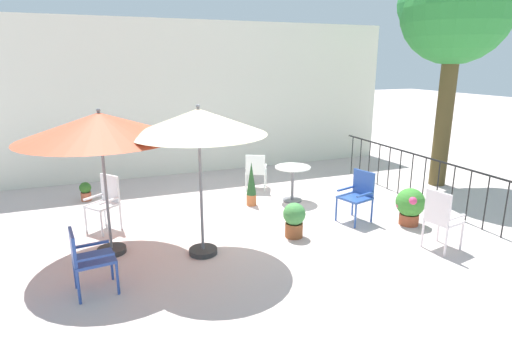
# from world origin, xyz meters

# --- Properties ---
(ground_plane) EXTENTS (60.00, 60.00, 0.00)m
(ground_plane) POSITION_xyz_m (0.00, 0.00, 0.00)
(ground_plane) COLOR beige
(villa_facade) EXTENTS (10.74, 0.30, 3.92)m
(villa_facade) POSITION_xyz_m (0.00, 4.02, 1.96)
(villa_facade) COLOR silver
(villa_facade) RESTS_ON ground
(terrace_railing) EXTENTS (0.03, 4.85, 1.01)m
(terrace_railing) POSITION_xyz_m (3.57, 0.00, 0.68)
(terrace_railing) COLOR black
(terrace_railing) RESTS_ON ground
(shade_tree) EXTENTS (2.54, 2.42, 5.24)m
(shade_tree) POSITION_xyz_m (4.99, 0.66, 4.00)
(shade_tree) COLOR brown
(shade_tree) RESTS_ON ground
(patio_umbrella_0) EXTENTS (1.99, 1.99, 2.32)m
(patio_umbrella_0) POSITION_xyz_m (-1.30, -0.98, 2.05)
(patio_umbrella_0) COLOR #2D2D2D
(patio_umbrella_0) RESTS_ON ground
(patio_umbrella_1) EXTENTS (2.34, 2.34, 2.26)m
(patio_umbrella_1) POSITION_xyz_m (-2.63, -0.43, 1.99)
(patio_umbrella_1) COLOR #2D2D2D
(patio_umbrella_1) RESTS_ON ground
(cafe_table_0) EXTENTS (0.75, 0.75, 0.76)m
(cafe_table_0) POSITION_xyz_m (1.11, 0.80, 0.53)
(cafe_table_0) COLOR white
(cafe_table_0) RESTS_ON ground
(patio_chair_0) EXTENTS (0.55, 0.51, 0.88)m
(patio_chair_0) POSITION_xyz_m (-2.94, -1.56, 0.51)
(patio_chair_0) COLOR #2B4898
(patio_chair_0) RESTS_ON ground
(patio_chair_1) EXTENTS (0.62, 0.61, 0.95)m
(patio_chair_1) POSITION_xyz_m (1.74, -0.67, 0.55)
(patio_chair_1) COLOR #2A4D9A
(patio_chair_1) RESTS_ON ground
(patio_chair_2) EXTENTS (0.53, 0.53, 0.99)m
(patio_chair_2) POSITION_xyz_m (2.21, -2.20, 0.57)
(patio_chair_2) COLOR white
(patio_chair_2) RESTS_ON ground
(patio_chair_3) EXTENTS (0.63, 0.64, 0.86)m
(patio_chair_3) POSITION_xyz_m (0.67, 1.81, 0.49)
(patio_chair_3) COLOR white
(patio_chair_3) RESTS_ON ground
(patio_chair_4) EXTENTS (0.63, 0.63, 0.97)m
(patio_chair_4) POSITION_xyz_m (-2.65, 0.61, 0.56)
(patio_chair_4) COLOR white
(patio_chair_4) RESTS_ON ground
(potted_plant_0) EXTENTS (0.52, 0.52, 0.69)m
(potted_plant_0) POSITION_xyz_m (2.52, -1.19, 0.38)
(potted_plant_0) COLOR #9A472B
(potted_plant_0) RESTS_ON ground
(potted_plant_1) EXTENTS (0.24, 0.24, 0.41)m
(potted_plant_1) POSITION_xyz_m (-3.02, 2.42, 0.21)
(potted_plant_1) COLOR #AC563C
(potted_plant_1) RESTS_ON ground
(potted_plant_2) EXTENTS (0.38, 0.38, 0.60)m
(potted_plant_2) POSITION_xyz_m (0.30, -0.91, 0.33)
(potted_plant_2) COLOR brown
(potted_plant_2) RESTS_ON ground
(potted_plant_3) EXTENTS (0.21, 0.21, 0.93)m
(potted_plant_3) POSITION_xyz_m (0.19, 0.85, 0.46)
(potted_plant_3) COLOR #C76B3B
(potted_plant_3) RESTS_ON ground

